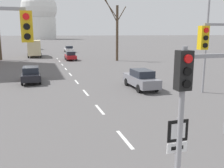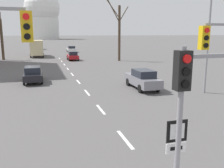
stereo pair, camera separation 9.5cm
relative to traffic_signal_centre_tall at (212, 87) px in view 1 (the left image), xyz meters
The scene contains 21 objects.
lane_stripe_1 5.50m from the traffic_signal_centre_tall, 99.60° to the left, with size 0.16×2.00×0.01m, color silver.
lane_stripe_2 9.49m from the traffic_signal_centre_tall, 94.78° to the left, with size 0.16×2.00×0.01m, color silver.
lane_stripe_3 13.80m from the traffic_signal_centre_tall, 93.18° to the left, with size 0.16×2.00×0.01m, color silver.
lane_stripe_4 18.20m from the traffic_signal_centre_tall, 92.38° to the left, with size 0.16×2.00×0.01m, color silver.
lane_stripe_5 22.64m from the traffic_signal_centre_tall, 91.90° to the left, with size 0.16×2.00×0.01m, color silver.
lane_stripe_6 27.10m from the traffic_signal_centre_tall, 91.58° to the left, with size 0.16×2.00×0.01m, color silver.
lane_stripe_7 31.57m from the traffic_signal_centre_tall, 91.36° to the left, with size 0.16×2.00×0.01m, color silver.
lane_stripe_8 36.05m from the traffic_signal_centre_tall, 91.19° to the left, with size 0.16×2.00×0.01m, color silver.
lane_stripe_9 40.54m from the traffic_signal_centre_tall, 91.06° to the left, with size 0.16×2.00×0.01m, color silver.
traffic_signal_centre_tall is the anchor object (origin of this frame).
traffic_signal_near_right 4.99m from the traffic_signal_centre_tall, 47.56° to the left, with size 1.88×0.34×5.13m.
route_sign_post 1.80m from the traffic_signal_centre_tall, 159.10° to the left, with size 0.60×0.08×2.37m.
street_lamp_right 13.39m from the traffic_signal_centre_tall, 55.41° to the left, with size 2.64×0.36×8.73m.
sedan_near_left 67.41m from the traffic_signal_centre_tall, 93.46° to the left, with size 1.93×4.43×1.64m.
sedan_near_right 19.75m from the traffic_signal_centre_tall, 104.22° to the left, with size 1.71×4.22×1.48m.
sedan_mid_centre 37.12m from the traffic_signal_centre_tall, 88.12° to the left, with size 1.69×3.90×1.50m.
sedan_far_left 14.29m from the traffic_signal_centre_tall, 73.78° to the left, with size 1.68×4.44×1.60m.
sedan_far_right 55.10m from the traffic_signal_centre_tall, 86.66° to the left, with size 1.91×4.50×1.48m.
delivery_truck 45.59m from the traffic_signal_centre_tall, 95.79° to the left, with size 2.44×7.20×3.14m.
bare_tree_right_near 35.19m from the traffic_signal_centre_tall, 76.15° to the left, with size 3.75×2.11×10.41m.
capitol_dome 184.60m from the traffic_signal_centre_tall, 90.23° to the left, with size 24.71×24.71×34.91m.
Camera 1 is at (-3.45, -2.11, 4.56)m, focal length 40.00 mm.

